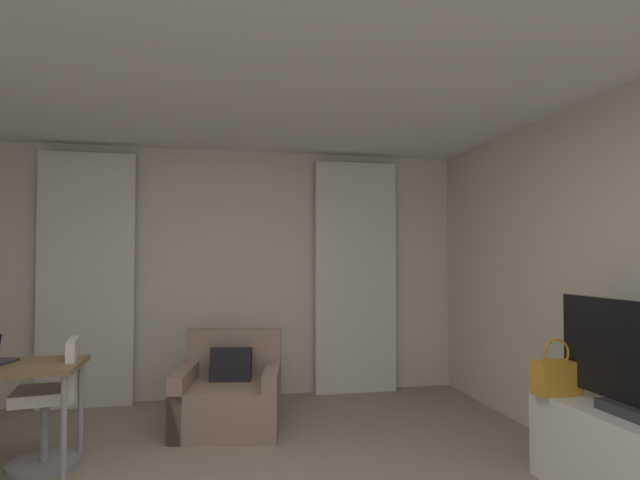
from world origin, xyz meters
TOP-DOWN VIEW (x-y plane):
  - wall_window at (0.00, 3.03)m, footprint 5.12×0.06m
  - ceiling at (0.00, 0.00)m, footprint 5.12×6.12m
  - curtain_left_panel at (-1.38, 2.90)m, footprint 0.90×0.06m
  - curtain_right_panel at (1.38, 2.90)m, footprint 0.90×0.06m
  - armchair at (-0.01, 2.00)m, footprint 0.99×0.96m
  - desk_chair at (-1.27, 1.41)m, footprint 0.48×0.48m
  - tv_console at (2.17, -0.02)m, footprint 0.45×1.24m
  - tv_flatscreen at (2.17, -0.04)m, footprint 0.20×1.10m
  - handbag_primary at (2.05, 0.45)m, footprint 0.30×0.14m

SIDE VIEW (x-z plane):
  - armchair at x=-0.01m, z-range -0.14..0.66m
  - tv_console at x=2.17m, z-range 0.00..0.56m
  - desk_chair at x=-1.27m, z-range -0.05..0.83m
  - handbag_primary at x=2.05m, z-range 0.50..0.87m
  - tv_flatscreen at x=2.17m, z-range 0.55..1.20m
  - curtain_left_panel at x=-1.38m, z-range 0.00..2.50m
  - curtain_right_panel at x=1.38m, z-range 0.00..2.50m
  - wall_window at x=0.00m, z-range 0.00..2.60m
  - ceiling at x=0.00m, z-range 2.60..2.66m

